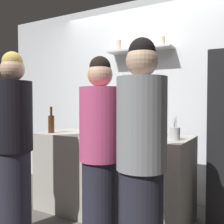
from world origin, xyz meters
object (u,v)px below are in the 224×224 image
at_px(wine_bottle_green_glass, 118,125).
at_px(wine_bottle_pale_glass, 156,124).
at_px(wine_bottle_amber_glass, 51,123).
at_px(water_bottle_plastic, 130,128).
at_px(baking_pan, 115,132).
at_px(utensil_holder, 175,134).
at_px(person_blonde, 14,146).
at_px(person_grey_hoodie, 141,164).
at_px(person_pink_top, 100,156).

xyz_separation_m(wine_bottle_green_glass, wine_bottle_pale_glass, (0.30, 0.30, 0.01)).
bearing_deg(wine_bottle_amber_glass, water_bottle_plastic, 7.08).
bearing_deg(baking_pan, utensil_holder, -12.87).
xyz_separation_m(baking_pan, water_bottle_plastic, (0.27, -0.17, 0.07)).
relative_size(wine_bottle_green_glass, wine_bottle_pale_glass, 0.97).
relative_size(baking_pan, utensil_holder, 1.52).
height_order(utensil_holder, wine_bottle_pale_glass, wine_bottle_pale_glass).
relative_size(person_blonde, person_grey_hoodie, 1.02).
distance_m(water_bottle_plastic, person_blonde, 1.14).
bearing_deg(utensil_holder, wine_bottle_green_glass, -170.37).
relative_size(wine_bottle_amber_glass, person_grey_hoodie, 0.18).
xyz_separation_m(baking_pan, person_blonde, (-0.53, -0.97, -0.07)).
bearing_deg(wine_bottle_amber_glass, person_grey_hoodie, -25.63).
bearing_deg(wine_bottle_pale_glass, person_blonde, -134.47).
bearing_deg(person_pink_top, wine_bottle_pale_glass, -61.44).
distance_m(baking_pan, water_bottle_plastic, 0.32).
height_order(baking_pan, water_bottle_plastic, water_bottle_plastic).
bearing_deg(water_bottle_plastic, baking_pan, 148.01).
xyz_separation_m(person_blonde, person_grey_hoodie, (1.25, 0.00, -0.02)).
relative_size(utensil_holder, wine_bottle_green_glass, 0.68).
distance_m(wine_bottle_pale_glass, water_bottle_plastic, 0.29).
distance_m(water_bottle_plastic, person_pink_top, 0.64).
xyz_separation_m(wine_bottle_pale_glass, water_bottle_plastic, (-0.20, -0.20, -0.04)).
distance_m(baking_pan, utensil_holder, 0.75).
relative_size(utensil_holder, person_grey_hoodie, 0.13).
distance_m(baking_pan, wine_bottle_pale_glass, 0.48).
xyz_separation_m(wine_bottle_pale_glass, person_pink_top, (-0.19, -0.81, -0.22)).
bearing_deg(person_pink_top, wine_bottle_amber_glass, 14.93).
bearing_deg(person_grey_hoodie, wine_bottle_pale_glass, 178.06).
height_order(wine_bottle_green_glass, water_bottle_plastic, wine_bottle_green_glass).
bearing_deg(water_bottle_plastic, wine_bottle_pale_glass, 45.63).
bearing_deg(wine_bottle_green_glass, person_grey_hoodie, -51.87).
xyz_separation_m(baking_pan, wine_bottle_pale_glass, (0.47, 0.04, 0.11)).
distance_m(utensil_holder, wine_bottle_pale_glass, 0.34).
height_order(utensil_holder, wine_bottle_green_glass, wine_bottle_green_glass).
relative_size(person_pink_top, person_blonde, 0.95).
relative_size(utensil_holder, wine_bottle_pale_glass, 0.65).
relative_size(wine_bottle_amber_glass, person_blonde, 0.18).
bearing_deg(person_grey_hoodie, person_pink_top, -129.91).
bearing_deg(water_bottle_plastic, person_pink_top, -88.97).
height_order(wine_bottle_amber_glass, person_blonde, person_blonde).
distance_m(water_bottle_plastic, person_grey_hoodie, 0.94).
bearing_deg(baking_pan, wine_bottle_amber_glass, -157.68).
height_order(wine_bottle_pale_glass, person_blonde, person_blonde).
distance_m(person_pink_top, person_blonde, 0.83).
distance_m(wine_bottle_amber_glass, water_bottle_plastic, 0.97).
bearing_deg(baking_pan, person_blonde, -118.34).
xyz_separation_m(person_pink_top, person_grey_hoodie, (0.45, -0.19, 0.03)).
distance_m(baking_pan, wine_bottle_green_glass, 0.33).
bearing_deg(wine_bottle_green_glass, utensil_holder, 9.63).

